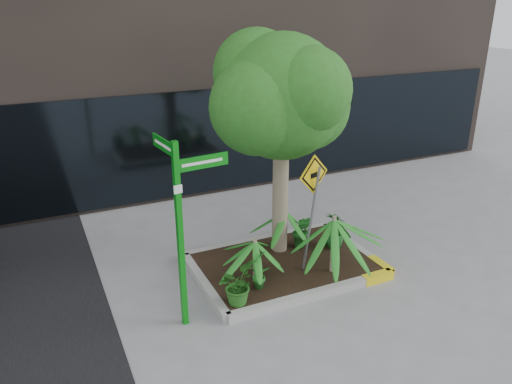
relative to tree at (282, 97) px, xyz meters
name	(u,v)px	position (x,y,z in m)	size (l,w,h in m)	color
ground	(283,278)	(-0.34, -0.80, -3.13)	(80.00, 80.00, 0.00)	gray
planter	(287,264)	(-0.11, -0.53, -3.03)	(3.35, 2.36, 0.15)	#9E9E99
tree	(282,97)	(0.00, 0.00, 0.00)	(2.86, 2.54, 4.29)	gray
palm_front	(334,220)	(0.46, -1.16, -1.97)	(1.21, 1.21, 1.35)	gray
palm_left	(255,242)	(-0.91, -0.85, -2.24)	(0.89, 0.89, 0.99)	gray
palm_back	(286,212)	(0.15, 0.02, -2.23)	(0.90, 0.90, 1.00)	gray
shrub_a	(237,284)	(-1.46, -1.35, -2.65)	(0.60, 0.60, 0.67)	#215819
shrub_b	(335,230)	(1.03, -0.38, -2.62)	(0.41, 0.41, 0.73)	#1C6022
shrub_c	(259,269)	(-0.96, -1.10, -2.62)	(0.38, 0.38, 0.73)	#227023
shrub_d	(302,231)	(0.45, -0.11, -2.64)	(0.37, 0.37, 0.68)	#1E6922
street_sign_post	(181,215)	(-2.29, -1.27, -1.31)	(0.91, 0.86, 2.95)	#0B7C12
cattle_sign	(313,195)	(0.08, -1.03, -1.49)	(0.65, 0.32, 2.20)	slate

